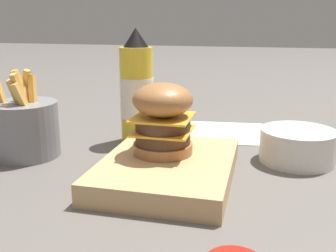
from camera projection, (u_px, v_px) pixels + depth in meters
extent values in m
plane|color=#5B5651|center=(141.00, 181.00, 0.58)|extent=(6.00, 6.00, 0.00)
cube|color=tan|center=(168.00, 169.00, 0.59)|extent=(0.25, 0.19, 0.03)
cylinder|color=#9E6638|center=(163.00, 148.00, 0.61)|extent=(0.09, 0.09, 0.02)
cylinder|color=#4C3323|center=(163.00, 137.00, 0.60)|extent=(0.08, 0.08, 0.02)
cube|color=gold|center=(163.00, 131.00, 0.60)|extent=(0.09, 0.09, 0.00)
cylinder|color=#4C3323|center=(163.00, 124.00, 0.60)|extent=(0.08, 0.08, 0.02)
cube|color=gold|center=(163.00, 117.00, 0.59)|extent=(0.09, 0.09, 0.00)
ellipsoid|color=#9E6638|center=(163.00, 100.00, 0.59)|extent=(0.09, 0.09, 0.05)
cylinder|color=yellow|center=(137.00, 96.00, 0.75)|extent=(0.06, 0.06, 0.18)
cylinder|color=white|center=(137.00, 97.00, 0.75)|extent=(0.06, 0.06, 0.08)
cone|color=black|center=(136.00, 37.00, 0.72)|extent=(0.05, 0.05, 0.03)
cylinder|color=slate|center=(25.00, 129.00, 0.68)|extent=(0.11, 0.11, 0.10)
cube|color=gold|center=(19.00, 102.00, 0.66)|extent=(0.03, 0.02, 0.08)
cube|color=gold|center=(24.00, 105.00, 0.65)|extent=(0.03, 0.03, 0.08)
cube|color=gold|center=(22.00, 99.00, 0.66)|extent=(0.04, 0.01, 0.09)
cube|color=gold|center=(25.00, 96.00, 0.68)|extent=(0.02, 0.03, 0.09)
cube|color=gold|center=(33.00, 100.00, 0.67)|extent=(0.03, 0.02, 0.08)
cube|color=gold|center=(2.00, 99.00, 0.67)|extent=(0.01, 0.03, 0.09)
cube|color=gold|center=(25.00, 97.00, 0.67)|extent=(0.03, 0.03, 0.09)
cube|color=gold|center=(23.00, 103.00, 0.68)|extent=(0.01, 0.02, 0.07)
cylinder|color=silver|center=(297.00, 146.00, 0.66)|extent=(0.12, 0.12, 0.06)
cylinder|color=#CC4C33|center=(299.00, 132.00, 0.65)|extent=(0.10, 0.10, 0.01)
cube|color=beige|center=(226.00, 132.00, 0.83)|extent=(0.18, 0.18, 0.00)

